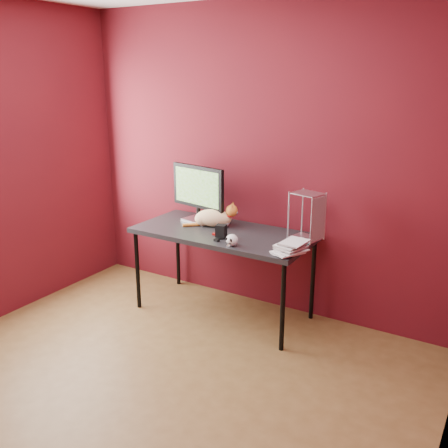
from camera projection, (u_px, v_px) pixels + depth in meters
The scene contains 11 objects.
room at pixel (118, 181), 2.77m from camera, with size 3.52×3.52×2.61m.
desk at pixel (223, 237), 4.19m from camera, with size 1.50×0.70×0.75m.
monitor at pixel (198, 191), 4.36m from camera, with size 0.57×0.23×0.50m.
cat at pixel (214, 218), 4.28m from camera, with size 0.43×0.29×0.22m.
skull_mug at pixel (232, 240), 3.80m from camera, with size 0.10×0.10×0.09m.
speaker at pixel (221, 232), 3.99m from camera, with size 0.10×0.10×0.11m.
book_stack at pixel (286, 178), 3.56m from camera, with size 0.25×0.27×1.10m.
wire_rack at pixel (307, 216), 3.92m from camera, with size 0.26×0.23×0.38m.
pocket_knife at pixel (217, 235), 4.06m from camera, with size 0.08×0.02×0.02m, color #9C0E0C.
black_gadget at pixel (217, 240), 3.92m from camera, with size 0.04×0.03×0.02m, color black.
washer at pixel (229, 246), 3.82m from camera, with size 0.05×0.05×0.00m, color silver.
Camera 1 is at (1.91, -2.02, 2.03)m, focal length 40.00 mm.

